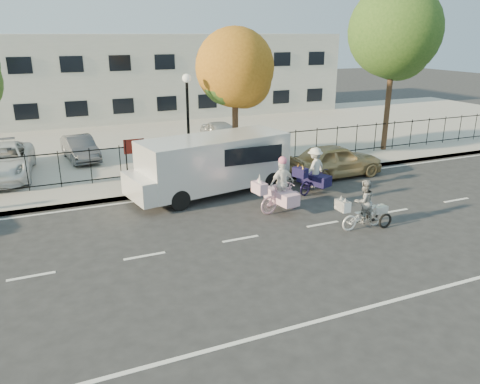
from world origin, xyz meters
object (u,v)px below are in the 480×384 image
lot_car_b (2,162)px  lot_car_d (222,135)px  zebra_trike (363,210)px  lamppost (188,107)px  gold_sedan (335,160)px  bull_bike (314,175)px  lot_car_c (80,148)px  white_van (212,163)px  unicorn_bike (281,192)px

lot_car_b → lot_car_d: (10.73, 1.66, -0.03)m
zebra_trike → lamppost: bearing=23.2°
zebra_trike → gold_sedan: 5.84m
bull_bike → lot_car_c: 11.67m
white_van → gold_sedan: 5.80m
bull_bike → lot_car_d: (-0.70, 8.27, 0.09)m
gold_sedan → lot_car_c: size_ratio=1.22×
lot_car_b → zebra_trike: bearing=-39.6°
gold_sedan → lot_car_d: size_ratio=1.09×
bull_bike → white_van: white_van is taller
zebra_trike → gold_sedan: bearing=-26.9°
zebra_trike → unicorn_bike: (-1.76, 2.36, 0.12)m
unicorn_bike → zebra_trike: bearing=-151.7°
white_van → lot_car_d: bearing=55.4°
zebra_trike → white_van: size_ratio=0.29×
bull_bike → gold_sedan: (2.05, 1.54, 0.00)m
bull_bike → lot_car_c: size_ratio=0.58×
lamppost → lot_car_b: 8.30m
white_van → lot_car_c: size_ratio=1.90×
lot_car_c → gold_sedan: bearing=-41.6°
lot_car_b → lot_car_d: bearing=12.5°
gold_sedan → lot_car_b: lot_car_b is taller
lot_car_b → gold_sedan: bearing=-16.9°
zebra_trike → lot_car_c: (-7.64, 12.16, 0.09)m
gold_sedan → lot_car_d: (-2.75, 6.74, 0.09)m
unicorn_bike → bull_bike: (2.21, 1.38, -0.02)m
white_van → lot_car_c: (-4.35, 6.88, -0.52)m
white_van → lot_car_b: white_van is taller
white_van → gold_sedan: size_ratio=1.56×
lot_car_c → white_van: bearing=-65.1°
gold_sedan → lot_car_c: (-10.13, 6.88, -0.00)m
lamppost → bull_bike: 5.99m
bull_bike → white_van: bearing=45.8°
lot_car_d → white_van: bearing=-112.6°
zebra_trike → lot_car_d: bearing=-0.3°
lamppost → zebra_trike: bearing=-65.2°
lamppost → gold_sedan: (5.99, -2.30, -2.38)m
lot_car_c → bull_bike: bearing=-53.5°
lot_car_c → unicorn_bike: bearing=-66.4°
gold_sedan → lamppost: bearing=67.7°
white_van → lot_car_b: 9.23m
unicorn_bike → lot_car_c: bearing=22.6°
gold_sedan → lot_car_c: 12.25m
lamppost → unicorn_bike: lamppost is taller
lamppost → lot_car_d: lamppost is taller
bull_bike → lot_car_d: 8.30m
white_van → lot_car_b: (-7.69, 5.07, -0.40)m
unicorn_bike → white_van: 3.33m
gold_sedan → bull_bike: bearing=125.6°
bull_bike → lot_car_b: bearing=38.1°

